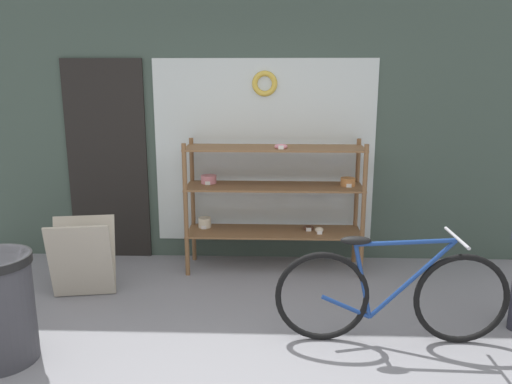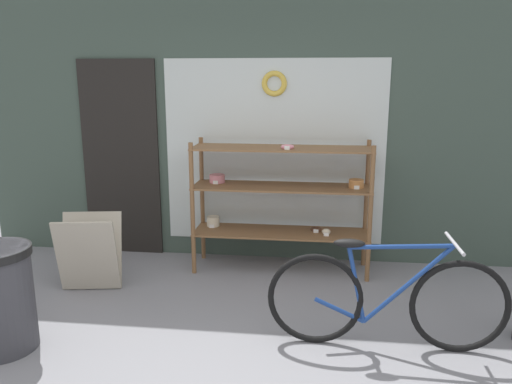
% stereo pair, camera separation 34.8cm
% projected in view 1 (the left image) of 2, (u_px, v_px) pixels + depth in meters
% --- Properties ---
extents(storefront_facade, '(5.94, 0.13, 3.41)m').
position_uv_depth(storefront_facade, '(242.00, 102.00, 5.12)').
color(storefront_facade, '#3D4C42').
rests_on(storefront_facade, ground_plane).
extents(display_case, '(1.74, 0.47, 1.31)m').
position_uv_depth(display_case, '(273.00, 193.00, 4.95)').
color(display_case, brown).
rests_on(display_case, ground_plane).
extents(bicycle, '(1.70, 0.46, 0.82)m').
position_uv_depth(bicycle, '(391.00, 295.00, 3.63)').
color(bicycle, black).
rests_on(bicycle, ground_plane).
extents(sandwich_board, '(0.59, 0.46, 0.69)m').
position_uv_depth(sandwich_board, '(83.00, 258.00, 4.40)').
color(sandwich_board, '#B2A893').
rests_on(sandwich_board, ground_plane).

